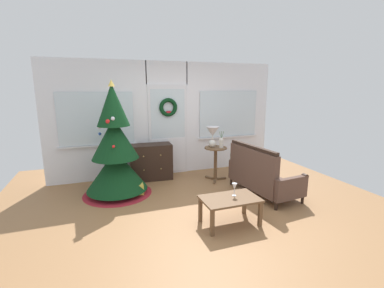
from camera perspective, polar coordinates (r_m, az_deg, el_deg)
ground_plane at (r=4.60m, az=1.75°, el=-13.71°), size 6.76×6.76×0.00m
back_wall_with_door at (r=6.17m, az=-5.21°, el=5.34°), size 5.20×0.19×2.55m
christmas_tree at (r=5.18m, az=-15.92°, el=-2.10°), size 1.28×1.28×2.12m
dresser_cabinet at (r=5.96m, az=-8.71°, el=-3.74°), size 0.92×0.48×0.78m
settee_sofa at (r=5.23m, az=14.24°, el=-6.42°), size 0.85×1.50×0.96m
side_table at (r=5.79m, az=5.01°, el=-2.79°), size 0.50×0.48×0.73m
table_lamp at (r=5.70m, az=4.39°, el=2.12°), size 0.28×0.28×0.44m
flower_vase at (r=5.70m, az=6.24°, el=0.38°), size 0.11×0.10×0.35m
coffee_table at (r=4.06m, az=8.07°, el=-12.03°), size 0.84×0.52×0.41m
wine_glass at (r=4.07m, az=8.99°, el=-8.94°), size 0.08×0.08×0.20m
gift_box at (r=5.22m, az=-11.53°, el=-9.41°), size 0.22×0.20×0.22m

